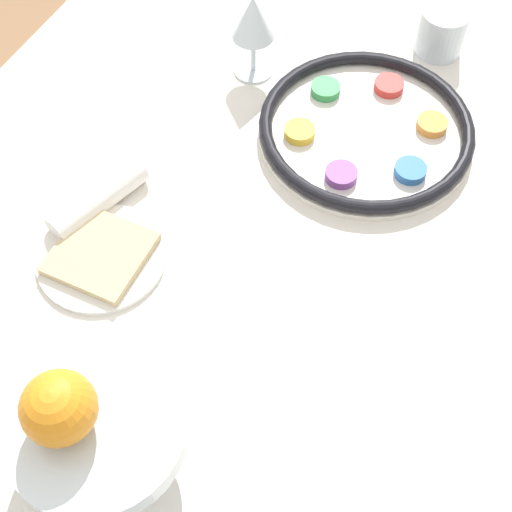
{
  "coord_description": "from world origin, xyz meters",
  "views": [
    {
      "loc": [
        0.58,
        0.25,
        1.58
      ],
      "look_at": [
        0.12,
        0.03,
        0.81
      ],
      "focal_mm": 50.0,
      "sensor_mm": 36.0,
      "label": 1
    }
  ],
  "objects_px": {
    "seder_plate": "(366,129)",
    "wine_glass": "(253,20)",
    "bread_plate": "(101,256)",
    "orange_fruit": "(59,408)",
    "cup_near": "(441,32)",
    "napkin_roll": "(99,199)",
    "fruit_stand": "(99,430)"
  },
  "relations": [
    {
      "from": "bread_plate",
      "to": "wine_glass",
      "type": "bearing_deg",
      "value": 176.64
    },
    {
      "from": "bread_plate",
      "to": "cup_near",
      "type": "xyz_separation_m",
      "value": [
        -0.6,
        0.28,
        0.03
      ]
    },
    {
      "from": "bread_plate",
      "to": "seder_plate",
      "type": "bearing_deg",
      "value": 146.62
    },
    {
      "from": "orange_fruit",
      "to": "bread_plate",
      "type": "bearing_deg",
      "value": -151.11
    },
    {
      "from": "orange_fruit",
      "to": "cup_near",
      "type": "bearing_deg",
      "value": 169.78
    },
    {
      "from": "wine_glass",
      "to": "cup_near",
      "type": "relative_size",
      "value": 1.83
    },
    {
      "from": "napkin_roll",
      "to": "seder_plate",
      "type": "bearing_deg",
      "value": 135.29
    },
    {
      "from": "wine_glass",
      "to": "cup_near",
      "type": "xyz_separation_m",
      "value": [
        -0.18,
        0.26,
        -0.06
      ]
    },
    {
      "from": "seder_plate",
      "to": "bread_plate",
      "type": "relative_size",
      "value": 1.84
    },
    {
      "from": "napkin_roll",
      "to": "wine_glass",
      "type": "bearing_deg",
      "value": 168.1
    },
    {
      "from": "seder_plate",
      "to": "napkin_roll",
      "type": "bearing_deg",
      "value": -44.71
    },
    {
      "from": "wine_glass",
      "to": "napkin_roll",
      "type": "bearing_deg",
      "value": -11.9
    },
    {
      "from": "fruit_stand",
      "to": "cup_near",
      "type": "distance_m",
      "value": 0.84
    },
    {
      "from": "seder_plate",
      "to": "bread_plate",
      "type": "distance_m",
      "value": 0.44
    },
    {
      "from": "wine_glass",
      "to": "orange_fruit",
      "type": "xyz_separation_m",
      "value": [
        0.66,
        0.11,
        0.04
      ]
    },
    {
      "from": "seder_plate",
      "to": "wine_glass",
      "type": "relative_size",
      "value": 2.29
    },
    {
      "from": "orange_fruit",
      "to": "fruit_stand",
      "type": "bearing_deg",
      "value": 115.97
    },
    {
      "from": "fruit_stand",
      "to": "napkin_roll",
      "type": "relative_size",
      "value": 1.21
    },
    {
      "from": "cup_near",
      "to": "seder_plate",
      "type": "bearing_deg",
      "value": -9.54
    },
    {
      "from": "wine_glass",
      "to": "seder_plate",
      "type": "bearing_deg",
      "value": 75.72
    },
    {
      "from": "orange_fruit",
      "to": "napkin_roll",
      "type": "distance_m",
      "value": 0.38
    },
    {
      "from": "seder_plate",
      "to": "napkin_roll",
      "type": "relative_size",
      "value": 2.04
    },
    {
      "from": "seder_plate",
      "to": "orange_fruit",
      "type": "bearing_deg",
      "value": -10.48
    },
    {
      "from": "orange_fruit",
      "to": "napkin_roll",
      "type": "bearing_deg",
      "value": -149.98
    },
    {
      "from": "fruit_stand",
      "to": "napkin_roll",
      "type": "height_order",
      "value": "fruit_stand"
    },
    {
      "from": "seder_plate",
      "to": "wine_glass",
      "type": "bearing_deg",
      "value": -104.28
    },
    {
      "from": "bread_plate",
      "to": "napkin_roll",
      "type": "height_order",
      "value": "napkin_roll"
    },
    {
      "from": "seder_plate",
      "to": "orange_fruit",
      "type": "xyz_separation_m",
      "value": [
        0.6,
        -0.11,
        0.13
      ]
    },
    {
      "from": "seder_plate",
      "to": "bread_plate",
      "type": "xyz_separation_m",
      "value": [
        0.37,
        -0.24,
        -0.01
      ]
    },
    {
      "from": "orange_fruit",
      "to": "seder_plate",
      "type": "bearing_deg",
      "value": 169.52
    },
    {
      "from": "bread_plate",
      "to": "napkin_roll",
      "type": "distance_m",
      "value": 0.09
    },
    {
      "from": "seder_plate",
      "to": "cup_near",
      "type": "distance_m",
      "value": 0.24
    }
  ]
}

